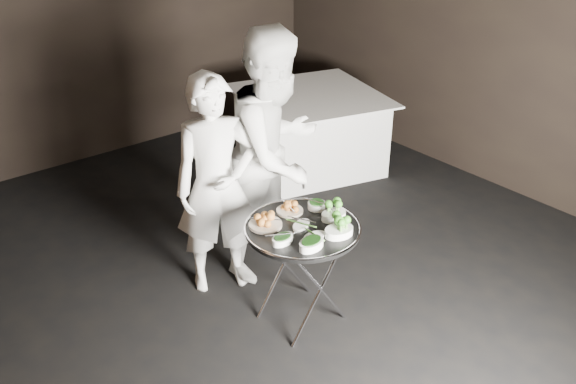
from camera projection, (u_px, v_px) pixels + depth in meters
floor at (282, 324)px, 4.31m from camera, size 6.00×7.00×0.05m
wall_back at (58, 20)px, 6.00m from camera, size 6.00×0.05×3.00m
wall_right at (553, 41)px, 5.27m from camera, size 0.05×7.00×3.00m
tray_stand at (302, 270)px, 4.14m from camera, size 0.50×0.42×0.73m
serving_tray at (302, 228)px, 3.99m from camera, size 0.77×0.77×0.04m
potato_plate_a at (265, 221)px, 3.98m from camera, size 0.23×0.23×0.08m
potato_plate_b at (290, 208)px, 4.14m from camera, size 0.18×0.18×0.07m
greens_bowl at (317, 204)px, 4.18m from camera, size 0.13×0.13×0.07m
asparagus_plate_a at (301, 224)px, 3.98m from camera, size 0.19×0.15×0.03m
asparagus_plate_b at (314, 235)px, 3.86m from camera, size 0.17×0.10×0.03m
spinach_bowl_a at (283, 238)px, 3.80m from camera, size 0.17×0.12×0.06m
spinach_bowl_b at (311, 243)px, 3.75m from camera, size 0.20×0.15×0.08m
broccoli_bowl_a at (334, 214)px, 4.06m from camera, size 0.19×0.14×0.07m
broccoli_bowl_b at (339, 230)px, 3.88m from camera, size 0.21×0.17×0.08m
serving_utensils at (298, 215)px, 4.01m from camera, size 0.58×0.45×0.01m
waiter_left at (217, 186)px, 4.33m from camera, size 0.71×0.59×1.65m
waiter_right at (277, 153)px, 4.54m from camera, size 1.09×0.95×1.90m
dining_table at (309, 130)px, 6.38m from camera, size 1.38×1.38×0.79m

